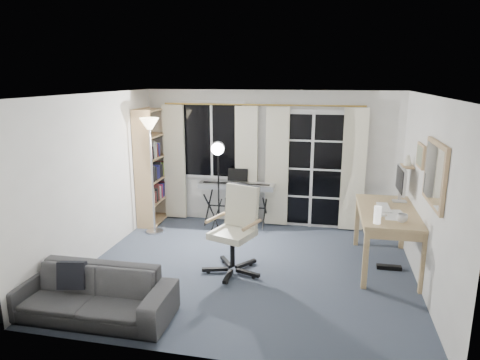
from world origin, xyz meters
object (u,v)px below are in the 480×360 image
(studio_light, at_px, (218,159))
(office_chair, at_px, (238,222))
(torchiere_lamp, at_px, (150,141))
(keyboard_piano, at_px, (237,187))
(bookshelf, at_px, (151,169))
(mug, at_px, (402,217))
(monitor, at_px, (401,181))
(desk, at_px, (388,217))
(sofa, at_px, (89,286))

(studio_light, bearing_deg, office_chair, -74.11)
(torchiere_lamp, distance_m, keyboard_piano, 1.69)
(bookshelf, xyz_separation_m, keyboard_piano, (1.59, 0.03, -0.26))
(mug, bearing_deg, monitor, 84.22)
(desk, bearing_deg, bookshelf, 162.74)
(keyboard_piano, relative_size, monitor, 2.23)
(bookshelf, distance_m, office_chair, 2.62)
(torchiere_lamp, relative_size, sofa, 1.06)
(torchiere_lamp, height_order, studio_light, torchiere_lamp)
(keyboard_piano, distance_m, office_chair, 1.76)
(monitor, height_order, sofa, monitor)
(keyboard_piano, bearing_deg, mug, -34.99)
(studio_light, bearing_deg, bookshelf, 149.88)
(office_chair, distance_m, monitor, 2.46)
(torchiere_lamp, distance_m, desk, 3.87)
(sofa, bearing_deg, mug, 23.47)
(office_chair, xyz_separation_m, monitor, (2.22, 0.97, 0.45))
(office_chair, distance_m, mug, 2.13)
(monitor, bearing_deg, torchiere_lamp, 177.09)
(studio_light, distance_m, office_chair, 1.46)
(office_chair, bearing_deg, torchiere_lamp, 166.85)
(office_chair, bearing_deg, monitor, 43.09)
(bookshelf, distance_m, torchiere_lamp, 0.88)
(desk, xyz_separation_m, monitor, (0.20, 0.45, 0.42))
(desk, bearing_deg, monitor, 65.32)
(torchiere_lamp, bearing_deg, studio_light, 4.55)
(monitor, bearing_deg, desk, -114.68)
(office_chair, bearing_deg, keyboard_piano, 122.49)
(torchiere_lamp, relative_size, monitor, 3.28)
(office_chair, distance_m, sofa, 2.07)
(torchiere_lamp, distance_m, mug, 4.04)
(bookshelf, relative_size, office_chair, 1.76)
(studio_light, xyz_separation_m, office_chair, (0.59, -1.18, -0.62))
(torchiere_lamp, bearing_deg, bookshelf, 115.12)
(studio_light, distance_m, desk, 2.75)
(desk, height_order, sofa, desk)
(office_chair, bearing_deg, desk, 33.89)
(office_chair, height_order, monitor, monitor)
(office_chair, height_order, desk, office_chair)
(mug, bearing_deg, keyboard_piano, 146.10)
(torchiere_lamp, bearing_deg, office_chair, -32.57)
(studio_light, height_order, sofa, studio_light)
(bookshelf, height_order, sofa, bookshelf)
(desk, xyz_separation_m, sofa, (-3.37, -2.05, -0.37))
(office_chair, xyz_separation_m, mug, (2.12, 0.02, 0.21))
(keyboard_piano, height_order, mug, keyboard_piano)
(studio_light, relative_size, mug, 11.99)
(bookshelf, relative_size, mug, 15.26)
(keyboard_piano, distance_m, studio_light, 0.81)
(monitor, relative_size, sofa, 0.32)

